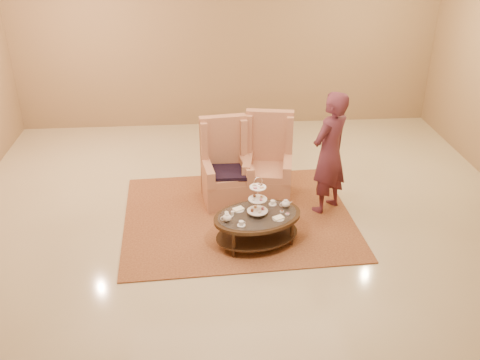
{
  "coord_description": "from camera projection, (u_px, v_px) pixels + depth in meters",
  "views": [
    {
      "loc": [
        -0.56,
        -6.06,
        3.93
      ],
      "look_at": [
        -0.06,
        0.2,
        0.68
      ],
      "focal_mm": 40.0,
      "sensor_mm": 36.0,
      "label": 1
    }
  ],
  "objects": [
    {
      "name": "armchair_right",
      "position": [
        268.0,
        170.0,
        7.9
      ],
      "size": [
        0.81,
        0.83,
        1.28
      ],
      "rotation": [
        0.0,
        0.0,
        -0.18
      ],
      "color": "tan",
      "rests_on": "ground"
    },
    {
      "name": "ground",
      "position": [
        245.0,
        231.0,
        7.21
      ],
      "size": [
        8.0,
        8.0,
        0.0
      ],
      "primitive_type": "plane",
      "color": "beige",
      "rests_on": "ground"
    },
    {
      "name": "wall_back",
      "position": [
        227.0,
        35.0,
        9.95
      ],
      "size": [
        8.0,
        0.04,
        3.5
      ],
      "primitive_type": "cube",
      "color": "#9C7C55",
      "rests_on": "ground"
    },
    {
      "name": "armchair_left",
      "position": [
        226.0,
        174.0,
        7.81
      ],
      "size": [
        0.75,
        0.77,
        1.24
      ],
      "rotation": [
        0.0,
        0.0,
        0.13
      ],
      "color": "tan",
      "rests_on": "ground"
    },
    {
      "name": "tea_table",
      "position": [
        257.0,
        220.0,
        6.8
      ],
      "size": [
        1.31,
        1.07,
        0.96
      ],
      "rotation": [
        0.0,
        0.0,
        0.27
      ],
      "color": "black",
      "rests_on": "ground"
    },
    {
      "name": "rug",
      "position": [
        238.0,
        216.0,
        7.53
      ],
      "size": [
        3.27,
        2.77,
        0.02
      ],
      "rotation": [
        0.0,
        0.0,
        0.05
      ],
      "color": "#9C6637",
      "rests_on": "ground"
    },
    {
      "name": "ceiling",
      "position": [
        245.0,
        231.0,
        7.21
      ],
      "size": [
        8.0,
        8.0,
        0.02
      ],
      "primitive_type": "cube",
      "color": "silver",
      "rests_on": "ground"
    },
    {
      "name": "person",
      "position": [
        329.0,
        153.0,
        7.33
      ],
      "size": [
        0.76,
        0.74,
        1.76
      ],
      "rotation": [
        0.0,
        0.0,
        3.85
      ],
      "color": "#552430",
      "rests_on": "ground"
    }
  ]
}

